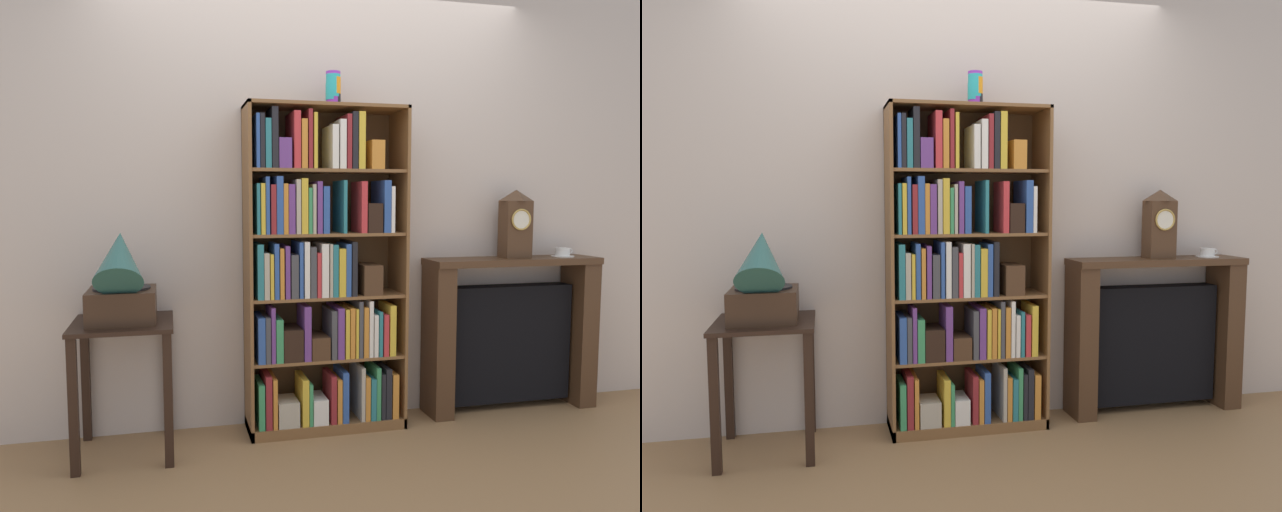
# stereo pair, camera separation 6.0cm
# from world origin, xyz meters

# --- Properties ---
(ground_plane) EXTENTS (7.70, 6.40, 0.02)m
(ground_plane) POSITION_xyz_m (0.00, 0.00, -0.01)
(ground_plane) COLOR #997047
(wall_back) EXTENTS (4.70, 0.08, 2.63)m
(wall_back) POSITION_xyz_m (0.05, 0.33, 1.32)
(wall_back) COLOR beige
(wall_back) RESTS_ON ground
(bookshelf) EXTENTS (0.90, 0.31, 1.83)m
(bookshelf) POSITION_xyz_m (-0.03, 0.13, 0.86)
(bookshelf) COLOR brown
(bookshelf) RESTS_ON ground
(cup_stack) EXTENTS (0.08, 0.08, 0.19)m
(cup_stack) POSITION_xyz_m (0.05, 0.13, 1.93)
(cup_stack) COLOR black
(cup_stack) RESTS_ON bookshelf
(side_table_left) EXTENTS (0.50, 0.52, 0.69)m
(side_table_left) POSITION_xyz_m (-1.10, 0.03, 0.52)
(side_table_left) COLOR black
(side_table_left) RESTS_ON ground
(gramophone) EXTENTS (0.33, 0.47, 0.54)m
(gramophone) POSITION_xyz_m (-1.10, -0.02, 0.90)
(gramophone) COLOR #382316
(gramophone) RESTS_ON side_table_left
(fireplace_mantel) EXTENTS (1.10, 0.27, 0.96)m
(fireplace_mantel) POSITION_xyz_m (1.20, 0.18, 0.47)
(fireplace_mantel) COLOR #472D1C
(fireplace_mantel) RESTS_ON ground
(mantel_clock) EXTENTS (0.17, 0.13, 0.42)m
(mantel_clock) POSITION_xyz_m (1.21, 0.15, 1.17)
(mantel_clock) COLOR #472D1C
(mantel_clock) RESTS_ON fireplace_mantel
(teacup_with_saucer) EXTENTS (0.14, 0.14, 0.06)m
(teacup_with_saucer) POSITION_xyz_m (1.55, 0.16, 0.98)
(teacup_with_saucer) COLOR white
(teacup_with_saucer) RESTS_ON fireplace_mantel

